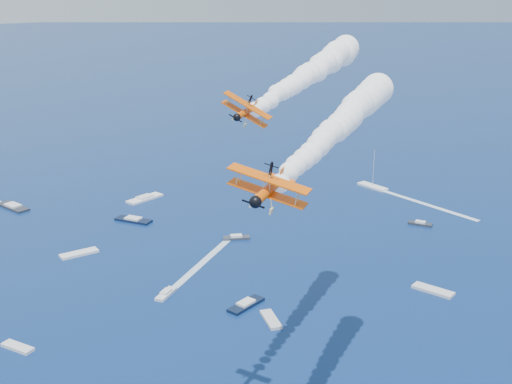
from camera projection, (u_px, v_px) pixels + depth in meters
biplane_lead at (246, 112)px, 93.40m from camera, size 10.33×10.94×7.75m
biplane_trail at (269, 190)px, 72.95m from camera, size 12.46×13.30×7.96m
smoke_trail_lead at (308, 74)px, 114.57m from camera, size 51.59×48.54×9.06m
smoke_trail_trail at (338, 126)px, 94.19m from camera, size 51.60×48.80×9.06m
spectator_boats at (78, 274)px, 171.63m from camera, size 242.92×172.43×0.70m
boat_wakes at (116, 271)px, 174.47m from camera, size 231.41×200.75×0.04m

